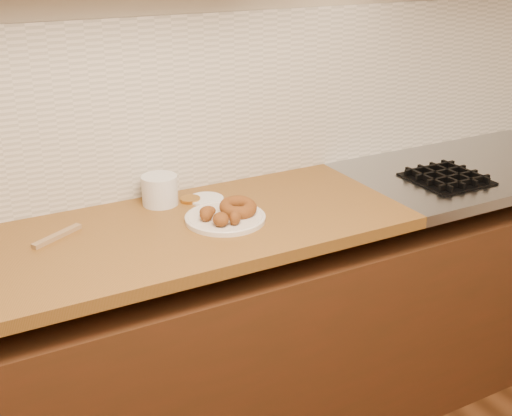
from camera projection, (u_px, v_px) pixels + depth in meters
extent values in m
cube|color=tan|center=(202.00, 59.00, 2.17)|extent=(4.00, 0.02, 2.70)
cube|color=#492311|center=(246.00, 344.00, 2.29)|extent=(3.60, 0.60, 0.77)
cube|color=brown|center=(41.00, 262.00, 1.82)|extent=(2.30, 0.62, 0.04)
cube|color=#9EA0A5|center=(496.00, 164.00, 2.60)|extent=(1.30, 0.62, 0.04)
cube|color=silver|center=(205.00, 103.00, 2.22)|extent=(3.60, 0.02, 0.60)
cube|color=black|center=(446.00, 179.00, 2.37)|extent=(0.26, 0.26, 0.01)
cube|color=black|center=(428.00, 179.00, 2.33)|extent=(0.01, 0.24, 0.02)
cube|color=black|center=(465.00, 183.00, 2.30)|extent=(0.24, 0.01, 0.02)
cube|color=black|center=(441.00, 177.00, 2.36)|extent=(0.01, 0.24, 0.02)
cube|color=black|center=(453.00, 178.00, 2.34)|extent=(0.24, 0.01, 0.02)
cube|color=black|center=(453.00, 174.00, 2.38)|extent=(0.01, 0.24, 0.02)
cube|color=black|center=(441.00, 173.00, 2.39)|extent=(0.24, 0.01, 0.02)
cube|color=black|center=(465.00, 171.00, 2.41)|extent=(0.01, 0.24, 0.02)
cube|color=black|center=(430.00, 168.00, 2.44)|extent=(0.24, 0.01, 0.02)
cylinder|color=silver|center=(225.00, 218.00, 2.03)|extent=(0.26, 0.26, 0.01)
torus|color=brown|center=(238.00, 207.00, 2.04)|extent=(0.14, 0.15, 0.05)
ellipsoid|color=brown|center=(208.00, 211.00, 2.02)|extent=(0.06, 0.05, 0.03)
ellipsoid|color=brown|center=(206.00, 214.00, 1.99)|extent=(0.06, 0.06, 0.04)
ellipsoid|color=brown|center=(221.00, 219.00, 1.95)|extent=(0.07, 0.07, 0.04)
ellipsoid|color=brown|center=(235.00, 218.00, 1.96)|extent=(0.06, 0.06, 0.04)
cylinder|color=silver|center=(160.00, 190.00, 2.14)|extent=(0.14, 0.14, 0.10)
cylinder|color=white|center=(206.00, 199.00, 2.19)|extent=(0.15, 0.15, 0.01)
cylinder|color=#BC8332|center=(190.00, 199.00, 2.18)|extent=(0.08, 0.08, 0.01)
cube|color=#97764E|center=(57.00, 236.00, 1.91)|extent=(0.16, 0.11, 0.01)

